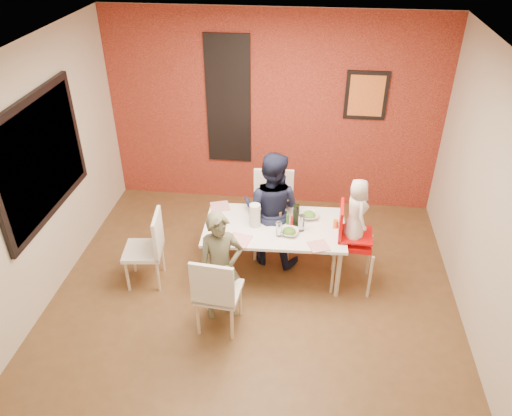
# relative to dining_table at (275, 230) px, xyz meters

# --- Properties ---
(ground) EXTENTS (4.50, 4.50, 0.00)m
(ground) POSITION_rel_dining_table_xyz_m (-0.18, -0.56, -0.60)
(ground) COLOR brown
(ground) RESTS_ON ground
(ceiling) EXTENTS (4.50, 4.50, 0.02)m
(ceiling) POSITION_rel_dining_table_xyz_m (-0.18, -0.56, 2.10)
(ceiling) COLOR white
(ceiling) RESTS_ON wall_back
(wall_back) EXTENTS (4.50, 0.02, 2.70)m
(wall_back) POSITION_rel_dining_table_xyz_m (-0.18, 1.69, 0.75)
(wall_back) COLOR beige
(wall_back) RESTS_ON ground
(wall_front) EXTENTS (4.50, 0.02, 2.70)m
(wall_front) POSITION_rel_dining_table_xyz_m (-0.18, -2.81, 0.75)
(wall_front) COLOR beige
(wall_front) RESTS_ON ground
(wall_left) EXTENTS (0.02, 4.50, 2.70)m
(wall_left) POSITION_rel_dining_table_xyz_m (-2.43, -0.56, 0.75)
(wall_left) COLOR beige
(wall_left) RESTS_ON ground
(wall_right) EXTENTS (0.02, 4.50, 2.70)m
(wall_right) POSITION_rel_dining_table_xyz_m (2.07, -0.56, 0.75)
(wall_right) COLOR beige
(wall_right) RESTS_ON ground
(brick_accent_wall) EXTENTS (4.50, 0.02, 2.70)m
(brick_accent_wall) POSITION_rel_dining_table_xyz_m (-0.18, 1.67, 0.75)
(brick_accent_wall) COLOR maroon
(brick_accent_wall) RESTS_ON ground
(picture_window_frame) EXTENTS (0.05, 1.70, 1.30)m
(picture_window_frame) POSITION_rel_dining_table_xyz_m (-2.40, -0.36, 0.95)
(picture_window_frame) COLOR black
(picture_window_frame) RESTS_ON wall_left
(picture_window_pane) EXTENTS (0.02, 1.55, 1.15)m
(picture_window_pane) POSITION_rel_dining_table_xyz_m (-2.39, -0.36, 0.95)
(picture_window_pane) COLOR black
(picture_window_pane) RESTS_ON wall_left
(glassblock_strip) EXTENTS (0.55, 0.03, 1.70)m
(glassblock_strip) POSITION_rel_dining_table_xyz_m (-0.78, 1.66, 0.90)
(glassblock_strip) COLOR silver
(glassblock_strip) RESTS_ON wall_back
(glassblock_surround) EXTENTS (0.60, 0.03, 1.76)m
(glassblock_surround) POSITION_rel_dining_table_xyz_m (-0.78, 1.65, 0.90)
(glassblock_surround) COLOR black
(glassblock_surround) RESTS_ON wall_back
(art_print_frame) EXTENTS (0.54, 0.03, 0.64)m
(art_print_frame) POSITION_rel_dining_table_xyz_m (1.02, 1.65, 1.05)
(art_print_frame) COLOR black
(art_print_frame) RESTS_ON wall_back
(art_print_canvas) EXTENTS (0.44, 0.01, 0.54)m
(art_print_canvas) POSITION_rel_dining_table_xyz_m (1.02, 1.64, 1.05)
(art_print_canvas) COLOR orange
(art_print_canvas) RESTS_ON wall_back
(dining_table) EXTENTS (1.62, 0.94, 0.66)m
(dining_table) POSITION_rel_dining_table_xyz_m (0.00, 0.00, 0.00)
(dining_table) COLOR white
(dining_table) RESTS_ON ground
(chair_near) EXTENTS (0.47, 0.47, 0.94)m
(chair_near) POSITION_rel_dining_table_xyz_m (-0.49, -1.01, -0.08)
(chair_near) COLOR silver
(chair_near) RESTS_ON ground
(chair_far) EXTENTS (0.51, 0.51, 1.05)m
(chair_far) POSITION_rel_dining_table_xyz_m (-0.07, 0.50, -0.02)
(chair_far) COLOR white
(chair_far) RESTS_ON ground
(chair_left) EXTENTS (0.47, 0.47, 0.91)m
(chair_left) POSITION_rel_dining_table_xyz_m (-1.38, -0.33, -0.09)
(chair_left) COLOR white
(chair_left) RESTS_ON ground
(high_chair) EXTENTS (0.46, 0.46, 1.04)m
(high_chair) POSITION_rel_dining_table_xyz_m (0.85, -0.10, 0.02)
(high_chair) COLOR red
(high_chair) RESTS_ON ground
(child_near) EXTENTS (0.53, 0.43, 1.27)m
(child_near) POSITION_rel_dining_table_xyz_m (-0.48, -0.77, 0.03)
(child_near) COLOR brown
(child_near) RESTS_ON ground
(child_far) EXTENTS (0.81, 0.69, 1.45)m
(child_far) POSITION_rel_dining_table_xyz_m (-0.06, 0.24, 0.12)
(child_far) COLOR black
(child_far) RESTS_ON ground
(toddler) EXTENTS (0.33, 0.42, 0.75)m
(toddler) POSITION_rel_dining_table_xyz_m (0.88, -0.10, 0.39)
(toddler) COLOR silver
(toddler) RESTS_ON high_chair
(plate_near_left) EXTENTS (0.29, 0.29, 0.01)m
(plate_near_left) POSITION_rel_dining_table_xyz_m (-0.36, -0.33, 0.07)
(plate_near_left) COLOR white
(plate_near_left) RESTS_ON dining_table
(plate_far_mid) EXTENTS (0.24, 0.24, 0.01)m
(plate_far_mid) POSITION_rel_dining_table_xyz_m (-0.00, 0.30, 0.06)
(plate_far_mid) COLOR white
(plate_far_mid) RESTS_ON dining_table
(plate_near_right) EXTENTS (0.26, 0.26, 0.01)m
(plate_near_right) POSITION_rel_dining_table_xyz_m (0.50, -0.33, 0.06)
(plate_near_right) COLOR white
(plate_near_right) RESTS_ON dining_table
(plate_far_left) EXTENTS (0.28, 0.28, 0.01)m
(plate_far_left) POSITION_rel_dining_table_xyz_m (-0.69, 0.32, 0.06)
(plate_far_left) COLOR silver
(plate_far_left) RESTS_ON dining_table
(salad_bowl_a) EXTENTS (0.25, 0.25, 0.05)m
(salad_bowl_a) POSITION_rel_dining_table_xyz_m (0.17, -0.14, 0.08)
(salad_bowl_a) COLOR silver
(salad_bowl_a) RESTS_ON dining_table
(salad_bowl_b) EXTENTS (0.25, 0.25, 0.05)m
(salad_bowl_b) POSITION_rel_dining_table_xyz_m (0.38, 0.22, 0.09)
(salad_bowl_b) COLOR silver
(salad_bowl_b) RESTS_ON dining_table
(wine_bottle) EXTENTS (0.07, 0.07, 0.27)m
(wine_bottle) POSITION_rel_dining_table_xyz_m (0.23, 0.04, 0.19)
(wine_bottle) COLOR black
(wine_bottle) RESTS_ON dining_table
(wine_glass_a) EXTENTS (0.06, 0.06, 0.18)m
(wine_glass_a) POSITION_rel_dining_table_xyz_m (0.06, -0.19, 0.15)
(wine_glass_a) COLOR white
(wine_glass_a) RESTS_ON dining_table
(wine_glass_b) EXTENTS (0.07, 0.07, 0.20)m
(wine_glass_b) POSITION_rel_dining_table_xyz_m (0.30, -0.06, 0.16)
(wine_glass_b) COLOR white
(wine_glass_b) RESTS_ON dining_table
(paper_towel_roll) EXTENTS (0.12, 0.12, 0.28)m
(paper_towel_roll) POSITION_rel_dining_table_xyz_m (-0.22, -0.02, 0.20)
(paper_towel_roll) COLOR silver
(paper_towel_roll) RESTS_ON dining_table
(condiment_red) EXTENTS (0.03, 0.03, 0.13)m
(condiment_red) POSITION_rel_dining_table_xyz_m (0.19, 0.02, 0.12)
(condiment_red) COLOR red
(condiment_red) RESTS_ON dining_table
(condiment_green) EXTENTS (0.03, 0.03, 0.13)m
(condiment_green) POSITION_rel_dining_table_xyz_m (0.14, 0.04, 0.13)
(condiment_green) COLOR #326D24
(condiment_green) RESTS_ON dining_table
(condiment_brown) EXTENTS (0.04, 0.04, 0.15)m
(condiment_brown) POSITION_rel_dining_table_xyz_m (0.05, 0.08, 0.13)
(condiment_brown) COLOR brown
(condiment_brown) RESTS_ON dining_table
(sippy_cup) EXTENTS (0.06, 0.06, 0.10)m
(sippy_cup) POSITION_rel_dining_table_xyz_m (0.68, 0.05, 0.11)
(sippy_cup) COLOR orange
(sippy_cup) RESTS_ON dining_table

